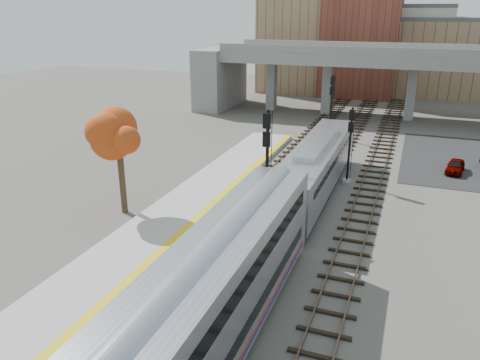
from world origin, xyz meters
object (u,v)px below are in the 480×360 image
Objects in this scene: signal_mast_near at (267,166)px; locomotive at (316,166)px; coach at (183,342)px; signal_mast_far at (331,107)px; tree at (118,135)px; signal_mast_mid at (349,148)px; car_a at (455,166)px.

locomotive is at bearing 71.52° from signal_mast_near.
coach is 3.54× the size of signal_mast_far.
signal_mast_near is 1.00× the size of tree.
locomotive is 15.12m from tree.
signal_mast_near is at bearing -113.03° from signal_mast_mid.
signal_mast_mid is at bearing 85.60° from coach.
tree is at bearing -132.25° from car_a.
signal_mast_far is at bearing 96.79° from locomotive.
car_a is (10.67, 9.34, -1.65)m from locomotive.
tree is at bearing 130.41° from coach.
signal_mast_far is at bearing 69.11° from tree.
car_a is at bearing 38.04° from tree.
coach is 26.04m from signal_mast_mid.
signal_mast_near is at bearing -108.48° from locomotive.
car_a is (22.72, 17.78, -5.11)m from tree.
signal_mast_near is (-2.10, -6.28, 1.68)m from locomotive.
signal_mast_near reaches higher than locomotive.
car_a is at bearing 34.60° from signal_mast_mid.
car_a is at bearing 50.74° from signal_mast_near.
signal_mast_mid is 10.80m from car_a.
tree is at bearing -167.76° from signal_mast_near.
locomotive reaches higher than car_a.
signal_mast_near is at bearing 12.24° from tree.
coach is at bearing -98.76° from car_a.
signal_mast_near is 2.25× the size of car_a.
locomotive is 17.80m from signal_mast_far.
locomotive is at bearing 90.00° from coach.
signal_mast_mid is at bearing -73.98° from signal_mast_far.
car_a is (12.77, -8.30, -2.88)m from signal_mast_far.
signal_mast_mid is (4.10, 9.64, -0.91)m from signal_mast_near.
tree is at bearing -110.89° from signal_mast_far.
locomotive is at bearing 35.01° from tree.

